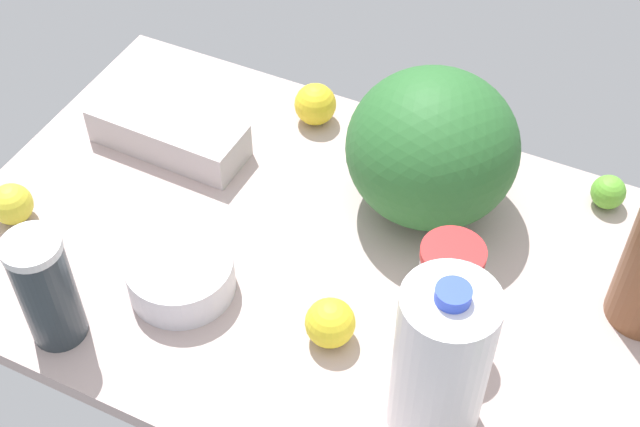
% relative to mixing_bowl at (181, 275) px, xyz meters
% --- Properties ---
extents(countertop, '(1.20, 0.76, 0.03)m').
position_rel_mixing_bowl_xyz_m(countertop, '(0.17, 0.15, -0.05)').
color(countertop, '#B9A19D').
rests_on(countertop, ground).
extents(mixing_bowl, '(0.17, 0.17, 0.06)m').
position_rel_mixing_bowl_xyz_m(mixing_bowl, '(0.00, 0.00, 0.00)').
color(mixing_bowl, silver).
rests_on(mixing_bowl, countertop).
extents(shaker_bottle, '(0.09, 0.09, 0.20)m').
position_rel_mixing_bowl_xyz_m(shaker_bottle, '(-0.12, -0.15, 0.07)').
color(shaker_bottle, '#2B3439').
rests_on(shaker_bottle, countertop).
extents(tumbler_cup, '(0.09, 0.09, 0.18)m').
position_rel_mixing_bowl_xyz_m(tumbler_cup, '(0.39, 0.10, 0.06)').
color(tumbler_cup, beige).
rests_on(tumbler_cup, countertop).
extents(egg_carton, '(0.29, 0.11, 0.07)m').
position_rel_mixing_bowl_xyz_m(egg_carton, '(-0.19, 0.27, 0.00)').
color(egg_carton, '#BDB1B2').
rests_on(egg_carton, countertop).
extents(watermelon, '(0.28, 0.28, 0.26)m').
position_rel_mixing_bowl_xyz_m(watermelon, '(0.28, 0.34, 0.10)').
color(watermelon, '#2C6A2F').
rests_on(watermelon, countertop).
extents(milk_jug, '(0.13, 0.13, 0.29)m').
position_rel_mixing_bowl_xyz_m(milk_jug, '(0.44, -0.05, 0.10)').
color(milk_jug, white).
rests_on(milk_jug, countertop).
extents(lemon_loose, '(0.08, 0.08, 0.08)m').
position_rel_mixing_bowl_xyz_m(lemon_loose, '(0.25, 0.01, 0.01)').
color(lemon_loose, yellow).
rests_on(lemon_loose, countertop).
extents(lemon_near_front, '(0.07, 0.07, 0.07)m').
position_rel_mixing_bowl_xyz_m(lemon_near_front, '(-0.33, 0.00, 0.00)').
color(lemon_near_front, yellow).
rests_on(lemon_near_front, countertop).
extents(lime_by_jug, '(0.06, 0.06, 0.06)m').
position_rel_mixing_bowl_xyz_m(lime_by_jug, '(0.56, 0.47, -0.00)').
color(lime_by_jug, '#62B434').
rests_on(lime_by_jug, countertop).
extents(lemon_beside_bowl, '(0.08, 0.08, 0.08)m').
position_rel_mixing_bowl_xyz_m(lemon_beside_bowl, '(0.01, 0.45, 0.01)').
color(lemon_beside_bowl, yellow).
rests_on(lemon_beside_bowl, countertop).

